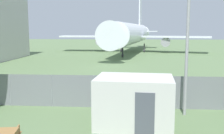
{
  "coord_description": "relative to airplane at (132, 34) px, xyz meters",
  "views": [
    {
      "loc": [
        2.11,
        -5.43,
        4.57
      ],
      "look_at": [
        0.86,
        12.54,
        2.0
      ],
      "focal_mm": 42.0,
      "sensor_mm": 36.0,
      "label": 1
    }
  ],
  "objects": [
    {
      "name": "portable_cabin",
      "position": [
        -0.11,
        -40.99,
        -2.54
      ],
      "size": [
        3.78,
        2.83,
        2.37
      ],
      "rotation": [
        0.0,
        0.0,
        -0.08
      ],
      "color": "silver",
      "rests_on": "ground"
    },
    {
      "name": "perimeter_fence",
      "position": [
        -2.43,
        -38.14,
        -2.76
      ],
      "size": [
        56.07,
        0.07,
        1.93
      ],
      "color": "gray",
      "rests_on": "ground"
    },
    {
      "name": "light_mast",
      "position": [
        2.65,
        -39.18,
        0.89
      ],
      "size": [
        0.44,
        0.44,
        7.51
      ],
      "color": "#99999E",
      "rests_on": "ground"
    },
    {
      "name": "airplane",
      "position": [
        0.0,
        0.0,
        0.0
      ],
      "size": [
        30.69,
        38.64,
        11.79
      ],
      "rotation": [
        0.0,
        0.0,
        -1.73
      ],
      "color": "white",
      "rests_on": "ground"
    }
  ]
}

